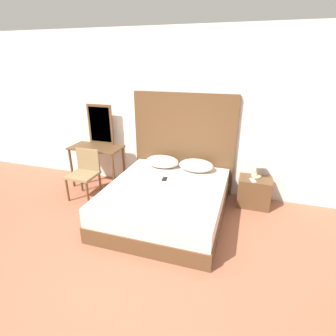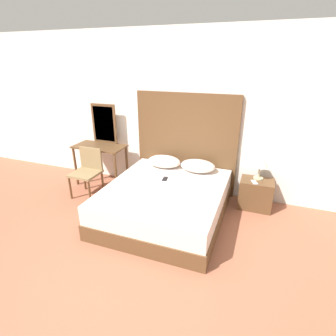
# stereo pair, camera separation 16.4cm
# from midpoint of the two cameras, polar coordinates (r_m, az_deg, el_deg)

# --- Properties ---
(ground_plane) EXTENTS (16.00, 16.00, 0.00)m
(ground_plane) POSITION_cam_midpoint_polar(r_m,az_deg,el_deg) (3.14, -10.18, -22.69)
(ground_plane) COLOR #9E5B42
(wall_back) EXTENTS (10.00, 0.06, 2.70)m
(wall_back) POSITION_cam_midpoint_polar(r_m,az_deg,el_deg) (4.51, 2.68, 11.50)
(wall_back) COLOR white
(wall_back) RESTS_ON ground_plane
(bed) EXTENTS (1.68, 1.91, 0.51)m
(bed) POSITION_cam_midpoint_polar(r_m,az_deg,el_deg) (3.94, -1.63, -7.32)
(bed) COLOR brown
(bed) RESTS_ON ground_plane
(headboard) EXTENTS (1.77, 0.05, 1.72)m
(headboard) POSITION_cam_midpoint_polar(r_m,az_deg,el_deg) (4.56, 2.36, 5.29)
(headboard) COLOR brown
(headboard) RESTS_ON ground_plane
(pillow_left) EXTENTS (0.57, 0.40, 0.19)m
(pillow_left) POSITION_cam_midpoint_polar(r_m,az_deg,el_deg) (4.48, -2.28, 1.43)
(pillow_left) COLOR silver
(pillow_left) RESTS_ON bed
(pillow_right) EXTENTS (0.57, 0.40, 0.19)m
(pillow_right) POSITION_cam_midpoint_polar(r_m,az_deg,el_deg) (4.33, 5.10, 0.57)
(pillow_right) COLOR silver
(pillow_right) RESTS_ON bed
(phone_on_bed) EXTENTS (0.09, 0.16, 0.01)m
(phone_on_bed) POSITION_cam_midpoint_polar(r_m,az_deg,el_deg) (4.04, -1.92, -2.39)
(phone_on_bed) COLOR black
(phone_on_bed) RESTS_ON bed
(nightstand) EXTENTS (0.50, 0.36, 0.48)m
(nightstand) POSITION_cam_midpoint_polar(r_m,az_deg,el_deg) (4.43, 17.19, -5.05)
(nightstand) COLOR brown
(nightstand) RESTS_ON ground_plane
(table_lamp) EXTENTS (0.24, 0.24, 0.38)m
(table_lamp) POSITION_cam_midpoint_polar(r_m,az_deg,el_deg) (4.29, 18.04, 1.57)
(table_lamp) COLOR tan
(table_lamp) RESTS_ON nightstand
(phone_on_nightstand) EXTENTS (0.12, 0.17, 0.01)m
(phone_on_nightstand) POSITION_cam_midpoint_polar(r_m,az_deg,el_deg) (4.24, 16.93, -2.61)
(phone_on_nightstand) COLOR #B7B7BC
(phone_on_nightstand) RESTS_ON nightstand
(vanity_desk) EXTENTS (0.94, 0.48, 0.76)m
(vanity_desk) POSITION_cam_midpoint_polar(r_m,az_deg,el_deg) (4.97, -16.17, 2.92)
(vanity_desk) COLOR brown
(vanity_desk) RESTS_ON ground_plane
(vanity_mirror) EXTENTS (0.49, 0.03, 0.72)m
(vanity_mirror) POSITION_cam_midpoint_polar(r_m,az_deg,el_deg) (5.00, -15.46, 9.11)
(vanity_mirror) COLOR brown
(vanity_mirror) RESTS_ON vanity_desk
(chair) EXTENTS (0.45, 0.44, 0.82)m
(chair) POSITION_cam_midpoint_polar(r_m,az_deg,el_deg) (4.68, -18.58, -0.50)
(chair) COLOR olive
(chair) RESTS_ON ground_plane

